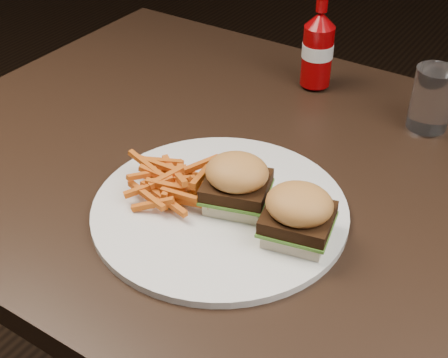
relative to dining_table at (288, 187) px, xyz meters
The scene contains 7 objects.
dining_table is the anchor object (origin of this frame).
plate 0.13m from the dining_table, 106.86° to the right, with size 0.34×0.34×0.01m, color white.
sandwich_half_a 0.12m from the dining_table, 100.89° to the right, with size 0.07×0.07×0.02m, color beige.
sandwich_half_b 0.15m from the dining_table, 58.36° to the right, with size 0.07×0.07×0.02m, color beige.
fries_pile 0.18m from the dining_table, 128.02° to the right, with size 0.10×0.10×0.04m, color #C63B0A, non-canonical shape.
ketchup_bottle 0.30m from the dining_table, 109.20° to the left, with size 0.05×0.05×0.11m, color #8E0306.
tumbler 0.28m from the dining_table, 62.72° to the left, with size 0.06×0.06×0.10m, color white.
Camera 1 is at (0.32, -0.67, 1.28)m, focal length 50.00 mm.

